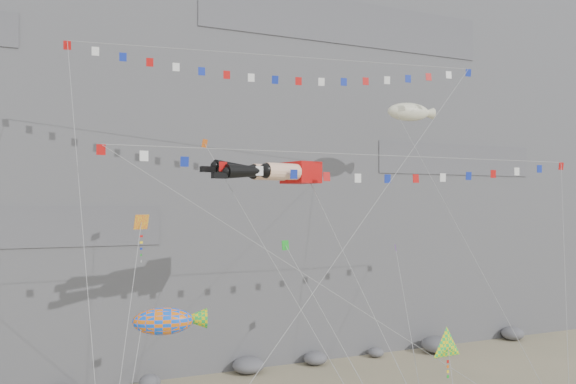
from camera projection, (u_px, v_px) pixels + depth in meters
The scene contains 12 objects.
cliff at pixel (202, 97), 59.50m from camera, with size 80.00×28.00×50.00m, color slate.
talus_boulders at pixel (248, 366), 45.21m from camera, with size 60.00×3.00×1.20m, color slate, non-canonical shape.
legs_kite at pixel (274, 172), 33.87m from camera, with size 8.56×14.98×20.75m.
flag_banner_upper at pixel (287, 57), 38.60m from camera, with size 28.11×16.25×30.50m.
flag_banner_lower at pixel (373, 155), 35.11m from camera, with size 32.44×7.17×20.05m.
harlequin_kite at pixel (141, 223), 27.90m from camera, with size 3.36×6.86×14.29m.
fish_windsock at pixel (163, 321), 26.55m from camera, with size 5.17×5.51×9.69m.
delta_kite at pixel (448, 347), 29.64m from camera, with size 4.40×5.80×8.78m.
blimp_windsock at pixel (409, 112), 44.96m from camera, with size 4.61×13.68×24.64m.
small_kite_a at pixel (208, 149), 34.65m from camera, with size 6.96×13.70×22.61m.
small_kite_b at pixel (396, 251), 38.43m from camera, with size 7.17×13.78×18.06m.
small_kite_c at pixel (287, 248), 31.07m from camera, with size 4.09×9.52×14.77m.
Camera 1 is at (-14.95, -26.08, 13.67)m, focal length 35.00 mm.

